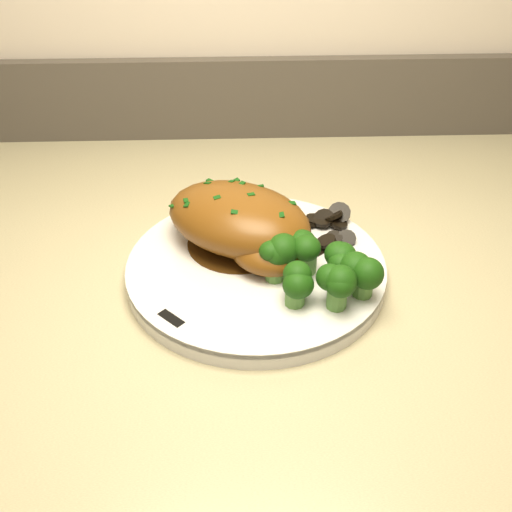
{
  "coord_description": "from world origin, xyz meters",
  "views": [
    {
      "loc": [
        0.46,
        1.08,
        1.29
      ],
      "look_at": [
        0.48,
        1.63,
        0.88
      ],
      "focal_mm": 45.0,
      "sensor_mm": 36.0,
      "label": 1
    }
  ],
  "objects_px": {
    "counter": "(102,484)",
    "broccoli_florets": "(320,269)",
    "plate": "(256,270)",
    "chicken_breast": "(242,223)"
  },
  "relations": [
    {
      "from": "plate",
      "to": "chicken_breast",
      "type": "distance_m",
      "value": 0.05
    },
    {
      "from": "plate",
      "to": "broccoli_florets",
      "type": "height_order",
      "value": "broccoli_florets"
    },
    {
      "from": "counter",
      "to": "chicken_breast",
      "type": "distance_m",
      "value": 0.52
    },
    {
      "from": "chicken_breast",
      "to": "plate",
      "type": "bearing_deg",
      "value": -34.09
    },
    {
      "from": "counter",
      "to": "plate",
      "type": "relative_size",
      "value": 7.08
    },
    {
      "from": "counter",
      "to": "broccoli_florets",
      "type": "relative_size",
      "value": 16.93
    },
    {
      "from": "plate",
      "to": "broccoli_florets",
      "type": "distance_m",
      "value": 0.09
    },
    {
      "from": "counter",
      "to": "broccoli_florets",
      "type": "height_order",
      "value": "counter"
    },
    {
      "from": "counter",
      "to": "plate",
      "type": "xyz_separation_m",
      "value": [
        0.23,
        -0.04,
        0.43
      ]
    },
    {
      "from": "counter",
      "to": "broccoli_florets",
      "type": "distance_m",
      "value": 0.56
    }
  ]
}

